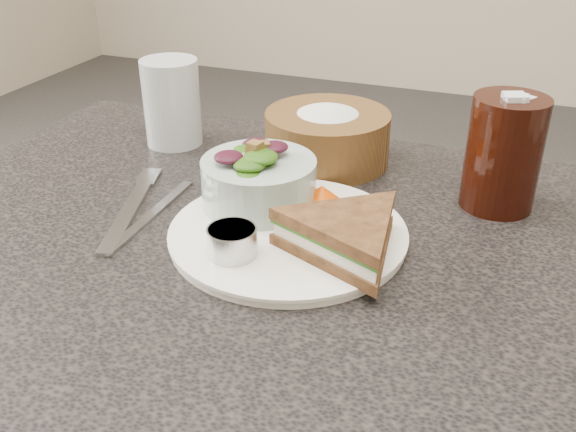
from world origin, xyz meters
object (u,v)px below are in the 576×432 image
(sandwich, at_px, (347,236))
(dressing_ramekin, at_px, (232,242))
(cola_glass, at_px, (504,149))
(water_glass, at_px, (172,102))
(salad_bowl, at_px, (259,174))
(bread_basket, at_px, (327,129))
(dinner_plate, at_px, (288,234))

(sandwich, distance_m, dressing_ramekin, 0.12)
(cola_glass, distance_m, water_glass, 0.49)
(water_glass, bearing_deg, cola_glass, -4.40)
(salad_bowl, xyz_separation_m, dressing_ramekin, (0.02, -0.12, -0.02))
(sandwich, bearing_deg, bread_basket, 135.32)
(sandwich, xyz_separation_m, dressing_ramekin, (-0.11, -0.05, -0.01))
(sandwich, distance_m, bread_basket, 0.27)
(sandwich, distance_m, salad_bowl, 0.15)
(cola_glass, xyz_separation_m, water_glass, (-0.49, 0.04, -0.01))
(salad_bowl, xyz_separation_m, bread_basket, (0.03, 0.18, -0.00))
(salad_bowl, bearing_deg, water_glass, 142.62)
(dinner_plate, bearing_deg, sandwich, -19.00)
(sandwich, height_order, salad_bowl, salad_bowl)
(sandwich, xyz_separation_m, cola_glass, (0.14, 0.20, 0.04))
(dressing_ramekin, bearing_deg, dinner_plate, 63.06)
(bread_basket, bearing_deg, dressing_ramekin, -91.82)
(salad_bowl, relative_size, dressing_ramekin, 2.59)
(sandwich, height_order, dressing_ramekin, sandwich)
(dressing_ramekin, distance_m, water_glass, 0.37)
(dinner_plate, height_order, salad_bowl, salad_bowl)
(cola_glass, height_order, water_glass, cola_glass)
(bread_basket, bearing_deg, dinner_plate, -83.21)
(bread_basket, bearing_deg, salad_bowl, -99.33)
(salad_bowl, height_order, water_glass, water_glass)
(dressing_ramekin, relative_size, water_glass, 0.42)
(dressing_ramekin, xyz_separation_m, cola_glass, (0.25, 0.25, 0.05))
(bread_basket, distance_m, cola_glass, 0.25)
(dressing_ramekin, bearing_deg, sandwich, 21.66)
(salad_bowl, relative_size, bread_basket, 0.79)
(dinner_plate, relative_size, water_glass, 2.09)
(dressing_ramekin, relative_size, bread_basket, 0.30)
(dinner_plate, height_order, water_glass, water_glass)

